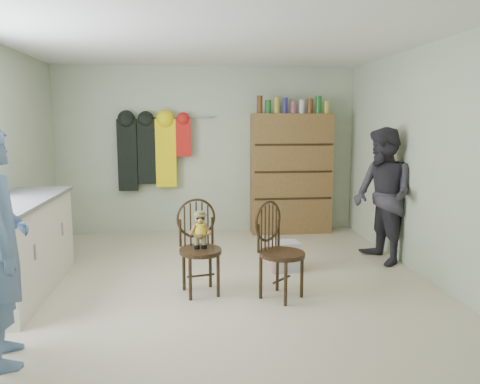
{
  "coord_description": "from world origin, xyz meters",
  "views": [
    {
      "loc": [
        -0.26,
        -4.62,
        1.68
      ],
      "look_at": [
        0.25,
        0.2,
        0.95
      ],
      "focal_mm": 35.0,
      "sensor_mm": 36.0,
      "label": 1
    }
  ],
  "objects": [
    {
      "name": "ground_plane",
      "position": [
        0.0,
        0.0,
        0.0
      ],
      "size": [
        5.0,
        5.0,
        0.0
      ],
      "primitive_type": "plane",
      "color": "beige",
      "rests_on": "ground"
    },
    {
      "name": "room_walls",
      "position": [
        0.0,
        0.53,
        1.58
      ],
      "size": [
        5.0,
        5.0,
        5.0
      ],
      "color": "#B4C0A1",
      "rests_on": "ground"
    },
    {
      "name": "counter",
      "position": [
        -1.95,
        0.0,
        0.47
      ],
      "size": [
        0.64,
        1.86,
        0.94
      ],
      "color": "silver",
      "rests_on": "ground"
    },
    {
      "name": "chair_front",
      "position": [
        -0.19,
        -0.14,
        0.54
      ],
      "size": [
        0.49,
        0.49,
        0.93
      ],
      "rotation": [
        0.0,
        0.0,
        0.22
      ],
      "color": "#352312",
      "rests_on": "ground"
    },
    {
      "name": "chair_far",
      "position": [
        0.55,
        -0.35,
        0.5
      ],
      "size": [
        0.59,
        0.59,
        0.93
      ],
      "rotation": [
        0.0,
        0.0,
        0.77
      ],
      "color": "#352312",
      "rests_on": "ground"
    },
    {
      "name": "striped_bag",
      "position": [
        0.78,
        0.44,
        0.17
      ],
      "size": [
        0.32,
        0.25,
        0.33
      ],
      "primitive_type": "cube",
      "rotation": [
        0.0,
        0.0,
        0.02
      ],
      "color": "#E57C72",
      "rests_on": "ground"
    },
    {
      "name": "person_right",
      "position": [
        2.0,
        0.64,
        0.81
      ],
      "size": [
        0.72,
        0.87,
        1.62
      ],
      "primitive_type": "imported",
      "rotation": [
        0.0,
        0.0,
        -1.42
      ],
      "color": "#2D2B33",
      "rests_on": "ground"
    },
    {
      "name": "dresser",
      "position": [
        1.25,
        2.3,
        0.92
      ],
      "size": [
        1.2,
        0.39,
        2.05
      ],
      "color": "brown",
      "rests_on": "ground"
    },
    {
      "name": "coat_rack",
      "position": [
        -0.83,
        2.38,
        1.25
      ],
      "size": [
        1.42,
        0.12,
        1.09
      ],
      "color": "#99999E",
      "rests_on": "ground"
    }
  ]
}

